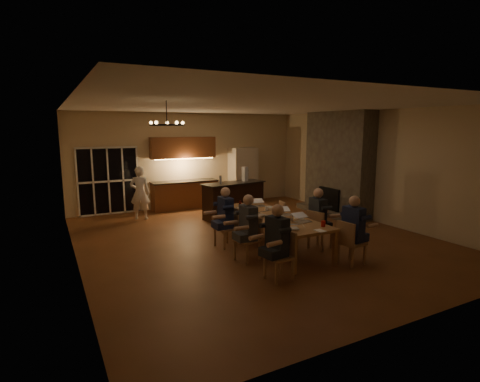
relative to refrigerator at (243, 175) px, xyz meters
name	(u,v)px	position (x,y,z in m)	size (l,w,h in m)	color
floor	(254,239)	(-1.90, -4.15, -1.00)	(9.00, 9.00, 0.00)	brown
back_wall	(189,160)	(-1.90, 0.37, 0.60)	(8.00, 0.04, 3.20)	#C9B98E
left_wall	(71,186)	(-5.92, -4.15, 0.60)	(0.04, 9.00, 3.20)	#C9B98E
right_wall	(376,166)	(2.12, -4.15, 0.60)	(0.04, 9.00, 3.20)	#C9B98E
ceiling	(255,105)	(-1.90, -4.15, 2.22)	(8.00, 9.00, 0.04)	white
french_doors	(108,181)	(-4.60, 0.32, 0.05)	(1.86, 0.08, 2.10)	black
fireplace	(338,163)	(1.80, -2.95, 0.60)	(0.58, 2.50, 3.20)	#5E584A
kitchenette	(184,173)	(-2.20, 0.05, 0.20)	(2.24, 0.68, 2.40)	brown
refrigerator	(243,175)	(0.00, 0.00, 0.00)	(0.90, 0.68, 2.00)	beige
dining_table	(272,232)	(-1.88, -4.91, -0.62)	(1.10, 3.18, 0.75)	#AD7D45
bar_island	(234,200)	(-1.34, -1.92, -0.46)	(1.96, 0.68, 1.08)	black
chair_left_near	(279,256)	(-2.76, -6.53, -0.55)	(0.44, 0.44, 0.89)	#A87A54
chair_left_mid	(247,239)	(-2.77, -5.37, -0.55)	(0.44, 0.44, 0.89)	#A87A54
chair_left_far	(226,228)	(-2.77, -4.36, -0.55)	(0.44, 0.44, 0.89)	#A87A54
chair_right_near	(352,242)	(-1.04, -6.54, -0.55)	(0.44, 0.44, 0.89)	#A87A54
chair_right_mid	(320,230)	(-0.97, -5.49, -0.55)	(0.44, 0.44, 0.89)	#A87A54
chair_right_far	(290,219)	(-0.98, -4.32, -0.55)	(0.44, 0.44, 0.89)	#A87A54
person_left_near	(277,242)	(-2.78, -6.49, -0.31)	(0.60, 0.60, 1.38)	#1F2329
person_right_near	(353,230)	(-0.98, -6.49, -0.31)	(0.60, 0.60, 1.38)	#1B2445
person_left_mid	(248,228)	(-2.77, -5.41, -0.31)	(0.60, 0.60, 1.38)	#383C42
person_right_mid	(317,218)	(-1.00, -5.42, -0.31)	(0.60, 0.60, 1.38)	#1F2329
person_left_far	(226,217)	(-2.78, -4.35, -0.31)	(0.60, 0.60, 1.38)	#1B2445
standing_person	(140,193)	(-3.89, -0.80, -0.20)	(0.58, 0.38, 1.59)	white
chandelier	(167,125)	(-4.24, -4.88, 1.75)	(0.65, 0.65, 0.03)	black
laptop_a	(290,223)	(-2.19, -6.04, -0.14)	(0.32, 0.28, 0.23)	silver
laptop_b	(303,217)	(-1.63, -5.71, -0.14)	(0.32, 0.28, 0.23)	silver
laptop_c	(259,211)	(-2.16, -4.83, -0.14)	(0.32, 0.28, 0.23)	silver
laptop_d	(284,210)	(-1.64, -5.03, -0.14)	(0.32, 0.28, 0.23)	silver
laptop_e	(243,203)	(-2.07, -3.89, -0.14)	(0.32, 0.28, 0.23)	silver
laptop_f	(258,202)	(-1.65, -3.91, -0.14)	(0.32, 0.28, 0.23)	silver
mug_front	(283,218)	(-1.92, -5.39, -0.20)	(0.07, 0.07, 0.10)	white
mug_mid	(266,208)	(-1.73, -4.42, -0.20)	(0.07, 0.07, 0.10)	white
mug_back	(245,208)	(-2.17, -4.18, -0.20)	(0.09, 0.09, 0.10)	white
redcup_near	(323,224)	(-1.50, -6.20, -0.19)	(0.09, 0.09, 0.12)	#B3120B
redcup_mid	(245,211)	(-2.34, -4.49, -0.19)	(0.08, 0.08, 0.12)	#B3120B
can_silver	(291,218)	(-1.81, -5.55, -0.19)	(0.07, 0.07, 0.12)	#B2B2B7
can_cola	(240,203)	(-1.99, -3.56, -0.19)	(0.07, 0.07, 0.12)	#3F0F0C
plate_near	(299,218)	(-1.52, -5.43, -0.24)	(0.23, 0.23, 0.02)	white
plate_left	(281,226)	(-2.22, -5.79, -0.24)	(0.24, 0.24, 0.02)	white
plate_far	(270,207)	(-1.47, -4.16, -0.24)	(0.23, 0.23, 0.02)	white
notepad	(320,231)	(-1.76, -6.43, -0.24)	(0.16, 0.22, 0.01)	white
bar_bottle	(220,180)	(-1.80, -1.97, 0.20)	(0.07, 0.07, 0.24)	#99999E
bar_blender	(245,174)	(-0.90, -1.81, 0.30)	(0.14, 0.14, 0.44)	silver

